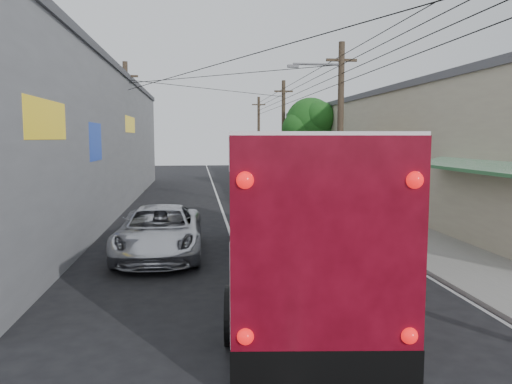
% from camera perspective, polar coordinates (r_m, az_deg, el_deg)
% --- Properties ---
extents(ground, '(120.00, 120.00, 0.00)m').
position_cam_1_polar(ground, '(9.95, 1.15, -15.89)').
color(ground, black).
rests_on(ground, ground).
extents(sidewalk, '(3.00, 80.00, 0.12)m').
position_cam_1_polar(sidewalk, '(30.38, 8.11, -0.83)').
color(sidewalk, slate).
rests_on(sidewalk, ground).
extents(building_right, '(7.09, 40.00, 6.25)m').
position_cam_1_polar(building_right, '(33.47, 14.78, 4.98)').
color(building_right, '#B4AD8F').
rests_on(building_right, ground).
extents(building_left, '(7.20, 36.00, 7.25)m').
position_cam_1_polar(building_left, '(28.07, -21.79, 5.57)').
color(building_left, gray).
rests_on(building_left, ground).
extents(utility_poles, '(11.80, 45.28, 8.00)m').
position_cam_1_polar(utility_poles, '(29.79, 1.74, 6.93)').
color(utility_poles, '#473828').
rests_on(utility_poles, ground).
extents(street_tree, '(4.40, 4.00, 6.60)m').
position_cam_1_polar(street_tree, '(36.09, 6.33, 7.63)').
color(street_tree, '#3F2B19').
rests_on(street_tree, ground).
extents(coach_bus, '(4.16, 13.50, 3.83)m').
position_cam_1_polar(coach_bus, '(13.59, 3.84, -1.25)').
color(coach_bus, white).
rests_on(coach_bus, ground).
extents(jeepney, '(2.64, 5.67, 1.57)m').
position_cam_1_polar(jeepney, '(16.19, -10.95, -4.44)').
color(jeepney, silver).
rests_on(jeepney, ground).
extents(parked_suv, '(2.78, 6.48, 1.86)m').
position_cam_1_polar(parked_suv, '(22.88, 6.10, -0.90)').
color(parked_suv, '#A5A3AC').
rests_on(parked_suv, ground).
extents(parked_car_mid, '(2.37, 4.78, 1.57)m').
position_cam_1_polar(parked_car_mid, '(31.49, 3.13, 0.79)').
color(parked_car_mid, '#2A292E').
rests_on(parked_car_mid, ground).
extents(parked_car_far, '(1.71, 4.38, 1.42)m').
position_cam_1_polar(parked_car_far, '(41.71, 0.23, 2.02)').
color(parked_car_far, black).
rests_on(parked_car_far, ground).
extents(pedestrian_near, '(0.70, 0.53, 1.74)m').
position_cam_1_polar(pedestrian_near, '(23.00, 14.84, -0.88)').
color(pedestrian_near, '#D8728C').
rests_on(pedestrian_near, sidewalk).
extents(pedestrian_far, '(0.98, 0.90, 1.63)m').
position_cam_1_polar(pedestrian_far, '(27.82, 9.06, 0.32)').
color(pedestrian_far, '#99ADDF').
rests_on(pedestrian_far, sidewalk).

